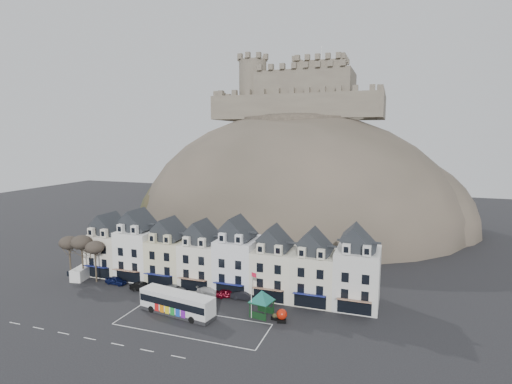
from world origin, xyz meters
TOP-DOWN VIEW (x-y plane):
  - ground at (0.00, 0.00)m, footprint 300.00×300.00m
  - coach_bay_markings at (2.00, 1.25)m, footprint 22.00×7.50m
  - townhouse_terrace at (0.15, 15.97)m, footprint 54.40×9.35m
  - castle_hill at (1.25, 68.95)m, footprint 100.00×76.00m
  - castle at (0.51, 75.93)m, footprint 50.20×22.20m
  - tree_left_far at (-29.00, 10.50)m, footprint 3.61×3.61m
  - tree_left_mid at (-26.00, 10.50)m, footprint 3.78×3.78m
  - tree_left_near at (-23.00, 10.50)m, footprint 3.43×3.43m
  - bus at (-1.69, 3.40)m, footprint 12.69×4.76m
  - bus_shelter at (10.64, 7.17)m, footprint 6.25×6.25m
  - red_buoy at (14.02, 6.29)m, footprint 1.59×1.59m
  - flagpole at (9.47, 5.97)m, footprint 0.99×0.48m
  - white_van at (-26.78, 11.06)m, footprint 3.04×5.27m
  - planter_west at (12.85, 6.52)m, footprint 1.02×0.70m
  - planter_east at (13.25, 6.65)m, footprint 1.12×0.74m
  - car_navy at (-18.75, 10.68)m, footprint 4.21×1.92m
  - car_black at (-12.24, 9.50)m, footprint 4.47×1.71m
  - car_silver at (-6.30, 10.84)m, footprint 4.82×3.54m
  - car_white at (-0.40, 12.00)m, footprint 4.82×2.43m
  - car_maroon at (3.08, 12.00)m, footprint 4.53×3.01m
  - car_charcoal at (6.00, 12.00)m, footprint 4.61×1.79m

SIDE VIEW (x-z plane):
  - ground at x=0.00m, z-range 0.00..0.00m
  - coach_bay_markings at x=2.00m, z-range -0.01..0.01m
  - castle_hill at x=1.25m, z-range -33.89..34.11m
  - planter_west at x=12.85m, z-range -0.02..0.99m
  - planter_east at x=13.25m, z-range -0.02..1.04m
  - car_silver at x=-6.30m, z-range 0.00..1.23m
  - car_white at x=-0.40m, z-range 0.00..1.34m
  - car_navy at x=-18.75m, z-range 0.00..1.40m
  - car_maroon at x=3.08m, z-range 0.00..1.43m
  - car_black at x=-12.24m, z-range 0.00..1.45m
  - car_charcoal at x=6.00m, z-range 0.00..1.50m
  - red_buoy at x=14.02m, z-range 0.02..1.96m
  - white_van at x=-26.78m, z-range 0.00..2.27m
  - bus at x=-1.69m, z-range 0.18..3.68m
  - bus_shelter at x=10.64m, z-range 1.11..5.15m
  - flagpole at x=9.47m, z-range 0.52..7.89m
  - townhouse_terrace at x=0.15m, z-range -0.60..11.20m
  - tree_left_near at x=-23.00m, z-range 2.64..10.47m
  - tree_left_far at x=-29.00m, z-range 2.78..11.02m
  - tree_left_mid at x=-26.00m, z-range 2.92..11.56m
  - castle at x=0.51m, z-range 29.19..51.19m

